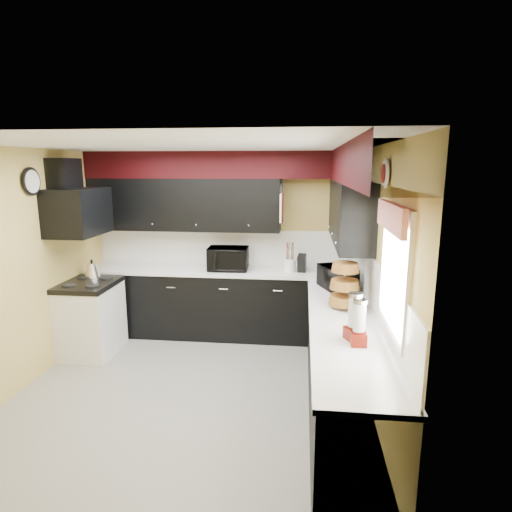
{
  "coord_description": "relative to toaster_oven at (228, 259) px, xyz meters",
  "views": [
    {
      "loc": [
        1.1,
        -4.05,
        2.3
      ],
      "look_at": [
        0.58,
        0.64,
        1.32
      ],
      "focal_mm": 30.0,
      "sensor_mm": 36.0,
      "label": 1
    }
  ],
  "objects": [
    {
      "name": "ground",
      "position": [
        -0.11,
        -1.48,
        -1.09
      ],
      "size": [
        3.6,
        3.6,
        0.0
      ],
      "primitive_type": "plane",
      "color": "gray",
      "rests_on": "ground"
    },
    {
      "name": "wall_back",
      "position": [
        -0.11,
        0.32,
        0.16
      ],
      "size": [
        3.6,
        0.06,
        2.5
      ],
      "primitive_type": "cube",
      "color": "#E0C666",
      "rests_on": "ground"
    },
    {
      "name": "wall_right",
      "position": [
        1.69,
        -1.48,
        0.16
      ],
      "size": [
        0.06,
        3.6,
        2.5
      ],
      "primitive_type": "cube",
      "color": "#E0C666",
      "rests_on": "ground"
    },
    {
      "name": "wall_left",
      "position": [
        -1.91,
        -1.48,
        0.16
      ],
      "size": [
        0.06,
        3.6,
        2.5
      ],
      "primitive_type": "cube",
      "color": "#E0C666",
      "rests_on": "ground"
    },
    {
      "name": "ceiling",
      "position": [
        -0.11,
        -1.48,
        1.41
      ],
      "size": [
        3.6,
        3.6,
        0.06
      ],
      "primitive_type": "cube",
      "color": "white",
      "rests_on": "wall_back"
    },
    {
      "name": "cab_back",
      "position": [
        -0.11,
        0.02,
        -0.64
      ],
      "size": [
        3.6,
        0.6,
        0.9
      ],
      "primitive_type": "cube",
      "color": "black",
      "rests_on": "ground"
    },
    {
      "name": "cab_right",
      "position": [
        1.39,
        -1.78,
        -0.64
      ],
      "size": [
        0.6,
        3.0,
        0.9
      ],
      "primitive_type": "cube",
      "color": "black",
      "rests_on": "ground"
    },
    {
      "name": "counter_back",
      "position": [
        -0.11,
        0.02,
        -0.17
      ],
      "size": [
        3.62,
        0.64,
        0.04
      ],
      "primitive_type": "cube",
      "color": "white",
      "rests_on": "cab_back"
    },
    {
      "name": "counter_right",
      "position": [
        1.39,
        -1.78,
        -0.17
      ],
      "size": [
        0.64,
        3.02,
        0.04
      ],
      "primitive_type": "cube",
      "color": "white",
      "rests_on": "cab_right"
    },
    {
      "name": "splash_back",
      "position": [
        -0.11,
        0.31,
        0.1
      ],
      "size": [
        3.6,
        0.02,
        0.5
      ],
      "primitive_type": "cube",
      "color": "white",
      "rests_on": "counter_back"
    },
    {
      "name": "splash_right",
      "position": [
        1.68,
        -1.48,
        0.1
      ],
      "size": [
        0.02,
        3.6,
        0.5
      ],
      "primitive_type": "cube",
      "color": "white",
      "rests_on": "counter_right"
    },
    {
      "name": "upper_back",
      "position": [
        -0.61,
        0.14,
        0.71
      ],
      "size": [
        2.6,
        0.35,
        0.7
      ],
      "primitive_type": "cube",
      "color": "black",
      "rests_on": "wall_back"
    },
    {
      "name": "upper_right",
      "position": [
        1.51,
        -0.58,
        0.71
      ],
      "size": [
        0.35,
        1.8,
        0.7
      ],
      "primitive_type": "cube",
      "color": "black",
      "rests_on": "wall_right"
    },
    {
      "name": "soffit_back",
      "position": [
        -0.11,
        0.14,
        1.23
      ],
      "size": [
        3.6,
        0.36,
        0.35
      ],
      "primitive_type": "cube",
      "color": "black",
      "rests_on": "wall_back"
    },
    {
      "name": "soffit_right",
      "position": [
        1.51,
        -1.66,
        1.23
      ],
      "size": [
        0.36,
        3.24,
        0.35
      ],
      "primitive_type": "cube",
      "color": "black",
      "rests_on": "wall_right"
    },
    {
      "name": "stove",
      "position": [
        -1.61,
        -0.73,
        -0.66
      ],
      "size": [
        0.6,
        0.75,
        0.86
      ],
      "primitive_type": "cube",
      "color": "white",
      "rests_on": "ground"
    },
    {
      "name": "cooktop",
      "position": [
        -1.61,
        -0.73,
        -0.2
      ],
      "size": [
        0.62,
        0.77,
        0.06
      ],
      "primitive_type": "cube",
      "color": "black",
      "rests_on": "stove"
    },
    {
      "name": "hood",
      "position": [
        -1.66,
        -0.73,
        0.69
      ],
      "size": [
        0.5,
        0.78,
        0.55
      ],
      "primitive_type": "cube",
      "color": "black",
      "rests_on": "wall_left"
    },
    {
      "name": "hood_duct",
      "position": [
        -1.79,
        -0.73,
        1.11
      ],
      "size": [
        0.24,
        0.4,
        0.4
      ],
      "primitive_type": "cube",
      "color": "black",
      "rests_on": "wall_left"
    },
    {
      "name": "window",
      "position": [
        1.67,
        -2.38,
        0.46
      ],
      "size": [
        0.03,
        0.86,
        0.96
      ],
      "primitive_type": null,
      "color": "white",
      "rests_on": "wall_right"
    },
    {
      "name": "valance",
      "position": [
        1.62,
        -2.38,
        0.86
      ],
      "size": [
        0.04,
        0.88,
        0.2
      ],
      "primitive_type": "cube",
      "color": "red",
      "rests_on": "wall_right"
    },
    {
      "name": "pan_top",
      "position": [
        0.71,
        0.07,
        0.91
      ],
      "size": [
        0.03,
        0.22,
        0.4
      ],
      "primitive_type": null,
      "color": "black",
      "rests_on": "upper_back"
    },
    {
      "name": "pan_mid",
      "position": [
        0.71,
        -0.06,
        0.66
      ],
      "size": [
        0.03,
        0.28,
        0.46
      ],
      "primitive_type": null,
      "color": "black",
      "rests_on": "upper_back"
    },
    {
      "name": "pan_low",
      "position": [
        0.71,
        0.2,
        0.63
      ],
      "size": [
        0.03,
        0.24,
        0.42
      ],
      "primitive_type": null,
      "color": "black",
      "rests_on": "upper_back"
    },
    {
      "name": "cut_board",
      "position": [
        0.72,
        -0.18,
        0.71
      ],
      "size": [
        0.03,
        0.26,
        0.35
      ],
      "primitive_type": "cube",
      "color": "white",
      "rests_on": "upper_back"
    },
    {
      "name": "baskets",
      "position": [
        1.41,
        -1.43,
        0.09
      ],
      "size": [
        0.27,
        0.27,
        0.5
      ],
      "primitive_type": null,
      "color": "brown",
      "rests_on": "upper_right"
    },
    {
      "name": "clock",
      "position": [
        -1.88,
        -1.23,
        1.06
      ],
      "size": [
        0.03,
        0.3,
        0.3
      ],
      "primitive_type": null,
      "color": "black",
      "rests_on": "wall_left"
    },
    {
      "name": "deco_plate",
      "position": [
        1.66,
        -1.83,
        1.16
      ],
      "size": [
        0.03,
        0.24,
        0.24
      ],
      "primitive_type": null,
      "color": "white",
      "rests_on": "wall_right"
    },
    {
      "name": "toaster_oven",
      "position": [
        0.0,
        0.0,
        0.0
      ],
      "size": [
        0.54,
        0.45,
        0.3
      ],
      "primitive_type": "imported",
      "rotation": [
        0.0,
        0.0,
        0.03
      ],
      "color": "black",
      "rests_on": "counter_back"
    },
    {
      "name": "microwave",
      "position": [
        1.4,
        -0.77,
        -0.02
      ],
      "size": [
        0.47,
        0.55,
        0.26
      ],
      "primitive_type": "imported",
      "rotation": [
        0.0,
        0.0,
        1.96
      ],
      "color": "black",
      "rests_on": "counter_right"
    },
    {
      "name": "utensil_crock",
      "position": [
        0.83,
        -0.01,
        -0.07
      ],
      "size": [
        0.19,
        0.19,
        0.16
      ],
      "primitive_type": "cylinder",
      "rotation": [
        0.0,
        0.0,
        0.23
      ],
      "color": "white",
      "rests_on": "counter_back"
    },
    {
      "name": "knife_block",
      "position": [
        0.99,
        -0.02,
        -0.04
      ],
      "size": [
        0.12,
        0.16,
        0.23
      ],
      "primitive_type": "cube",
      "rotation": [
        0.0,
        0.0,
        -0.13
      ],
      "color": "black",
      "rests_on": "counter_back"
    },
    {
      "name": "kettle",
      "position": [
        -1.69,
        -0.47,
        -0.09
      ],
      "size": [
        0.24,
        0.24,
        0.17
      ],
      "primitive_type": null,
      "rotation": [
        0.0,
        0.0,
        -0.3
      ],
      "color": "silver",
      "rests_on": "cooktop"
    },
    {
      "name": "dispenser_a",
      "position": [
        1.42,
        -2.23,
        0.02
      ],
      "size": [
        0.17,
        0.17,
        0.35
      ],
      "primitive_type": null,
      "rotation": [
        0.0,
        0.0,
        0.42
      ],
      "color": "#57000D",
      "rests_on": "counter_right"
    },
    {
      "name": "dispenser_b",
      "position": [
        1.44,
        -2.34,
        0.01
      ],
      "size": [
        0.12,
        0.12,
        0.33
      ],
      "primitive_type": null,
      "rotation": [
        0.0,
        0.0,
        0.0
      ],
      "color": "#590B00",
      "rests_on": "counter_right"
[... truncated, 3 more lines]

